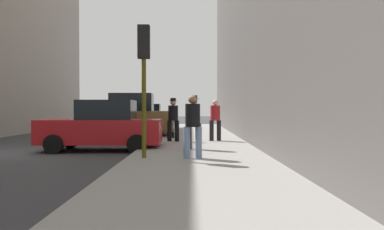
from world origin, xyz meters
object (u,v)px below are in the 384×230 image
Objects in this scene: duffel_bag at (169,135)px; fire_hydrant at (163,129)px; pedestrian_with_fedora at (172,117)px; pedestrian_with_beanie at (192,119)px; parked_red_hatchback at (101,127)px; pedestrian_in_jeans at (191,123)px; parked_bronze_suv at (127,118)px; pedestrian_in_red_jacket at (214,118)px; traffic_light at (142,62)px; parked_blue_sedan at (142,119)px.

fire_hydrant is at bearing 112.91° from duffel_bag.
pedestrian_with_fedora and pedestrian_with_beanie have the same top height.
pedestrian_in_jeans is (3.18, -3.14, 0.26)m from parked_red_hatchback.
parked_bronze_suv is 2.72× the size of pedestrian_in_red_jacket.
traffic_light is 2.03× the size of pedestrian_with_fedora.
pedestrian_with_fedora is 4.04× the size of duffel_bag.
parked_blue_sedan is at bearing 102.78° from pedestrian_in_jeans.
parked_bronze_suv is 6.62× the size of fire_hydrant.
parked_red_hatchback is 0.91× the size of parked_bronze_suv.
parked_bronze_suv is (-0.00, 5.49, 0.18)m from parked_red_hatchback.
pedestrian_with_fedora reaches higher than parked_blue_sedan.
duffel_bag is at bearing -67.09° from fire_hydrant.
traffic_light reaches higher than parked_bronze_suv.
duffel_bag is at bearing 101.95° from pedestrian_with_beanie.
pedestrian_in_jeans is at bearing -91.05° from pedestrian_with_beanie.
parked_blue_sedan is at bearing 105.26° from pedestrian_with_beanie.
pedestrian_with_fedora is (2.39, -3.35, 0.10)m from parked_bronze_suv.
pedestrian_in_red_jacket is (4.13, -3.15, 0.07)m from parked_bronze_suv.
traffic_light is 2.03× the size of pedestrian_with_beanie.
pedestrian_with_fedora is at bearing -54.51° from parked_bronze_suv.
duffel_bag is at bearing -72.43° from parked_blue_sedan.
parked_blue_sedan is at bearing 97.58° from traffic_light.
parked_blue_sedan is (-0.00, 10.88, 0.00)m from parked_red_hatchback.
pedestrian_in_red_jacket is at bearing 29.51° from parked_red_hatchback.
parked_red_hatchback and parked_blue_sedan have the same top height.
pedestrian_with_beanie is (0.84, -3.07, 0.00)m from pedestrian_with_fedora.
parked_red_hatchback is at bearing 135.33° from pedestrian_in_jeans.
parked_bronze_suv is at bearing 161.76° from fire_hydrant.
traffic_light is at bearing 175.68° from pedestrian_in_jeans.
parked_blue_sedan is 9.50m from pedestrian_in_red_jacket.
parked_bronze_suv is 5.19m from pedestrian_in_red_jacket.
duffel_bag is (2.18, -1.48, -0.74)m from parked_bronze_suv.
parked_red_hatchback is at bearing 163.97° from pedestrian_with_beanie.
parked_red_hatchback is 2.47× the size of pedestrian_in_jeans.
duffel_bag is at bearing 87.37° from traffic_light.
parked_bronze_suv is at bearing -90.00° from parked_blue_sedan.
pedestrian_in_red_jacket is 3.39m from pedestrian_with_beanie.
traffic_light is (1.85, -8.53, 1.73)m from parked_bronze_suv.
parked_blue_sedan is 2.49× the size of pedestrian_in_jeans.
pedestrian_in_jeans is 5.34m from pedestrian_with_fedora.
parked_red_hatchback is 5.49m from parked_bronze_suv.
duffel_bag is (0.37, -0.88, -0.21)m from fire_hydrant.
parked_bronze_suv is 2.73m from duffel_bag.
traffic_light is at bearing -92.63° from duffel_bag.
pedestrian_with_beanie is at bearing -74.74° from parked_blue_sedan.
duffel_bag is at bearing 96.39° from pedestrian_with_fedora.
traffic_light is at bearing -82.42° from parked_blue_sedan.
pedestrian_with_beanie is (3.22, -0.93, 0.29)m from parked_red_hatchback.
pedestrian_with_beanie is at bearing -105.56° from pedestrian_in_red_jacket.
pedestrian_in_red_jacket is (4.13, -8.55, 0.26)m from parked_blue_sedan.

